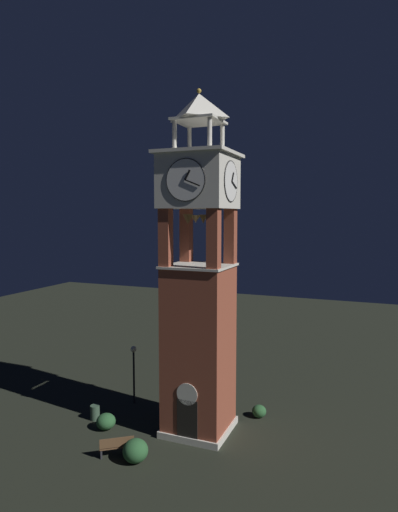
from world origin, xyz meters
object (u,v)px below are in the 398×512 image
(clock_tower, at_px, (199,293))
(park_bench, at_px, (117,446))
(lamp_post, at_px, (134,363))
(trash_bin, at_px, (95,412))

(clock_tower, distance_m, park_bench, 8.24)
(lamp_post, relative_size, trash_bin, 4.38)
(clock_tower, xyz_separation_m, park_bench, (-2.63, -3.80, -6.82))
(clock_tower, relative_size, trash_bin, 21.88)
(clock_tower, height_order, lamp_post, clock_tower)
(trash_bin, bearing_deg, clock_tower, 10.11)
(lamp_post, distance_m, trash_bin, 3.53)
(clock_tower, bearing_deg, trash_bin, -169.89)
(park_bench, distance_m, trash_bin, 4.21)
(lamp_post, height_order, trash_bin, lamp_post)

